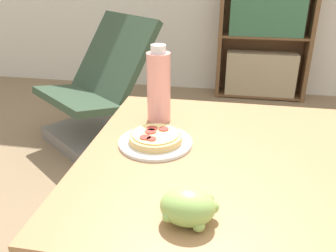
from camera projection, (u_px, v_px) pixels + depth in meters
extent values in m
cube|color=#A37549|center=(297.00, 169.00, 0.94)|extent=(1.16, 0.82, 0.03)
cylinder|color=#A37549|center=(143.00, 190.00, 1.50)|extent=(0.06, 0.06, 0.72)
cylinder|color=white|center=(156.00, 142.00, 1.03)|extent=(0.21, 0.21, 0.01)
cylinder|color=#DBB26B|center=(155.00, 138.00, 1.03)|extent=(0.16, 0.16, 0.02)
cylinder|color=#EACC7A|center=(155.00, 134.00, 1.02)|extent=(0.13, 0.13, 0.00)
cylinder|color=#A83328|center=(152.00, 128.00, 1.05)|extent=(0.03, 0.03, 0.00)
cylinder|color=#A83328|center=(152.00, 139.00, 0.99)|extent=(0.03, 0.03, 0.00)
cylinder|color=#A83328|center=(145.00, 137.00, 0.99)|extent=(0.03, 0.03, 0.00)
cylinder|color=#A83328|center=(164.00, 129.00, 1.04)|extent=(0.03, 0.03, 0.00)
cylinder|color=#A83328|center=(151.00, 131.00, 1.03)|extent=(0.03, 0.03, 0.00)
ellipsoid|color=#93BC5B|center=(188.00, 206.00, 0.71)|extent=(0.11, 0.09, 0.08)
sphere|color=#93BC5B|center=(213.00, 207.00, 0.73)|extent=(0.03, 0.03, 0.03)
sphere|color=#93BC5B|center=(201.00, 202.00, 0.74)|extent=(0.02, 0.02, 0.02)
sphere|color=#93BC5B|center=(199.00, 225.00, 0.69)|extent=(0.03, 0.03, 0.03)
sphere|color=#93BC5B|center=(208.00, 199.00, 0.72)|extent=(0.03, 0.03, 0.03)
sphere|color=#93BC5B|center=(167.00, 217.00, 0.70)|extent=(0.02, 0.02, 0.02)
sphere|color=#93BC5B|center=(184.00, 208.00, 0.73)|extent=(0.03, 0.03, 0.03)
sphere|color=#93BC5B|center=(190.00, 197.00, 0.72)|extent=(0.03, 0.03, 0.03)
cylinder|color=pink|center=(159.00, 87.00, 1.14)|extent=(0.08, 0.08, 0.23)
cylinder|color=white|center=(158.00, 49.00, 1.09)|extent=(0.05, 0.05, 0.03)
cube|color=slate|center=(94.00, 134.00, 2.66)|extent=(0.79, 0.79, 0.10)
cube|color=#334733|center=(86.00, 99.00, 2.47)|extent=(0.80, 0.78, 0.14)
cube|color=#334733|center=(114.00, 57.00, 2.56)|extent=(0.74, 0.70, 0.55)
cube|color=brown|center=(223.00, 3.00, 3.25)|extent=(0.04, 0.25, 1.75)
cube|color=brown|center=(316.00, 5.00, 3.12)|extent=(0.04, 0.25, 1.75)
cube|color=brown|center=(267.00, 2.00, 3.29)|extent=(0.85, 0.01, 1.75)
cube|color=brown|center=(258.00, 94.00, 3.55)|extent=(0.77, 0.24, 0.02)
cube|color=tan|center=(260.00, 74.00, 3.44)|extent=(0.66, 0.18, 0.41)
cube|color=brown|center=(265.00, 36.00, 3.30)|extent=(0.77, 0.24, 0.02)
cube|color=#3D704C|center=(267.00, 12.00, 3.20)|extent=(0.66, 0.18, 0.41)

